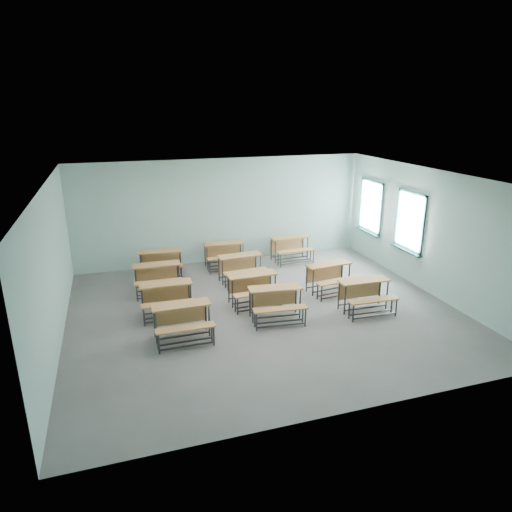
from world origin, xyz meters
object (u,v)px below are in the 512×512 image
at_px(desk_unit_r1c2, 331,274).
at_px(desk_unit_r2c0, 157,274).
at_px(desk_unit_r2c1, 241,264).
at_px(desk_unit_r3c1, 225,252).
at_px(desk_unit_r3c2, 291,245).
at_px(desk_unit_r0c0, 182,317).
at_px(desk_unit_r0c2, 366,291).
at_px(desk_unit_r1c0, 167,294).
at_px(desk_unit_r3c0, 161,260).
at_px(desk_unit_r1c1, 253,285).
at_px(desk_unit_r0c1, 276,299).

xyz_separation_m(desk_unit_r1c2, desk_unit_r2c0, (-4.33, 1.34, 0.00)).
distance_m(desk_unit_r2c1, desk_unit_r3c1, 1.28).
bearing_deg(desk_unit_r3c2, desk_unit_r0c0, -138.34).
relative_size(desk_unit_r0c2, desk_unit_r1c0, 0.99).
bearing_deg(desk_unit_r3c1, desk_unit_r3c0, -172.78).
distance_m(desk_unit_r1c2, desk_unit_r2c0, 4.53).
xyz_separation_m(desk_unit_r3c0, desk_unit_r3c2, (4.08, 0.20, 0.00)).
xyz_separation_m(desk_unit_r3c1, desk_unit_r3c2, (2.14, 0.00, 0.00)).
xyz_separation_m(desk_unit_r0c0, desk_unit_r3c2, (4.07, 4.05, 0.00)).
relative_size(desk_unit_r1c1, desk_unit_r1c2, 0.95).
relative_size(desk_unit_r1c1, desk_unit_r3c0, 0.96).
bearing_deg(desk_unit_r1c1, desk_unit_r3c2, 51.16).
relative_size(desk_unit_r3c0, desk_unit_r3c2, 1.03).
relative_size(desk_unit_r2c0, desk_unit_r3c2, 0.99).
bearing_deg(desk_unit_r2c0, desk_unit_r2c1, 3.55).
distance_m(desk_unit_r0c2, desk_unit_r2c1, 3.57).
xyz_separation_m(desk_unit_r0c2, desk_unit_r2c1, (-2.30, 2.73, 0.00)).
height_order(desk_unit_r1c2, desk_unit_r2c0, same).
bearing_deg(desk_unit_r1c0, desk_unit_r3c0, 88.30).
bearing_deg(desk_unit_r3c1, desk_unit_r1c1, -88.33).
bearing_deg(desk_unit_r3c1, desk_unit_r0c0, -114.24).
relative_size(desk_unit_r2c1, desk_unit_r3c0, 0.98).
distance_m(desk_unit_r0c0, desk_unit_r1c0, 1.30).
relative_size(desk_unit_r0c2, desk_unit_r3c1, 1.00).
bearing_deg(desk_unit_r3c2, desk_unit_r2c0, -165.90).
relative_size(desk_unit_r1c2, desk_unit_r2c1, 1.02).
distance_m(desk_unit_r0c0, desk_unit_r0c1, 2.20).
bearing_deg(desk_unit_r0c0, desk_unit_r2c1, 53.10).
bearing_deg(desk_unit_r1c1, desk_unit_r1c0, 177.28).
height_order(desk_unit_r2c0, desk_unit_r3c1, same).
bearing_deg(desk_unit_r0c2, desk_unit_r3c2, 95.50).
bearing_deg(desk_unit_r3c2, desk_unit_r2c1, -150.80).
relative_size(desk_unit_r1c1, desk_unit_r2c0, 1.00).
distance_m(desk_unit_r1c1, desk_unit_r3c1, 2.80).
height_order(desk_unit_r0c1, desk_unit_r3c0, same).
distance_m(desk_unit_r0c2, desk_unit_r3c2, 4.01).
distance_m(desk_unit_r2c0, desk_unit_r3c0, 1.15).
relative_size(desk_unit_r1c0, desk_unit_r3c0, 0.96).
bearing_deg(desk_unit_r3c2, desk_unit_r1c0, -150.10).
xyz_separation_m(desk_unit_r0c1, desk_unit_r3c0, (-2.19, 3.58, 0.00)).
bearing_deg(desk_unit_r0c0, desk_unit_r0c2, 0.48).
bearing_deg(desk_unit_r1c1, desk_unit_r3c0, 125.32).
distance_m(desk_unit_r0c1, desk_unit_r2c0, 3.43).
distance_m(desk_unit_r0c1, desk_unit_r3c1, 3.79).
bearing_deg(desk_unit_r2c0, desk_unit_r3c2, 19.17).
bearing_deg(desk_unit_r0c0, desk_unit_r2c0, 94.39).
relative_size(desk_unit_r1c1, desk_unit_r3c1, 1.01).
xyz_separation_m(desk_unit_r1c2, desk_unit_r3c0, (-4.11, 2.48, 0.00)).
xyz_separation_m(desk_unit_r1c1, desk_unit_r3c0, (-1.96, 2.59, 0.00)).
xyz_separation_m(desk_unit_r0c0, desk_unit_r0c1, (2.18, 0.27, 0.00)).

